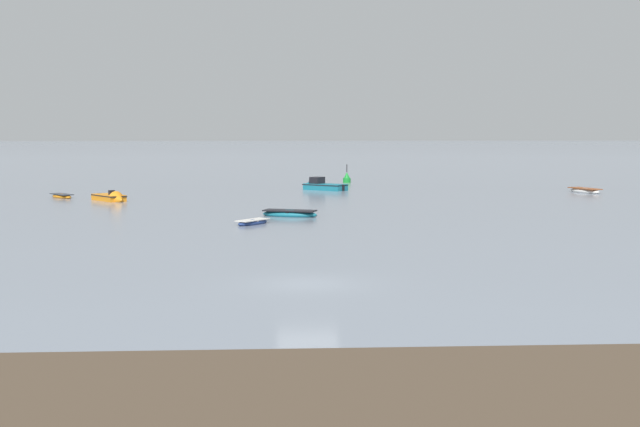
{
  "coord_description": "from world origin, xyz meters",
  "views": [
    {
      "loc": [
        -1.54,
        -35.87,
        6.36
      ],
      "look_at": [
        1.82,
        22.83,
        0.69
      ],
      "focal_mm": 49.9,
      "sensor_mm": 36.0,
      "label": 1
    }
  ],
  "objects_px": {
    "motorboat_moored_2": "(112,199)",
    "channel_buoy": "(347,179)",
    "rowboat_moored_3": "(585,191)",
    "motorboat_moored_3": "(319,187)",
    "rowboat_moored_6": "(290,214)",
    "rowboat_moored_2": "(253,222)",
    "rowboat_moored_5": "(62,196)"
  },
  "relations": [
    {
      "from": "motorboat_moored_2",
      "to": "channel_buoy",
      "type": "height_order",
      "value": "channel_buoy"
    },
    {
      "from": "rowboat_moored_3",
      "to": "motorboat_moored_2",
      "type": "bearing_deg",
      "value": 81.3
    },
    {
      "from": "motorboat_moored_3",
      "to": "rowboat_moored_6",
      "type": "height_order",
      "value": "motorboat_moored_3"
    },
    {
      "from": "motorboat_moored_2",
      "to": "rowboat_moored_6",
      "type": "relative_size",
      "value": 1.02
    },
    {
      "from": "rowboat_moored_6",
      "to": "rowboat_moored_3",
      "type": "bearing_deg",
      "value": 56.36
    },
    {
      "from": "rowboat_moored_2",
      "to": "motorboat_moored_2",
      "type": "xyz_separation_m",
      "value": [
        -12.56,
        19.4,
        0.08
      ]
    },
    {
      "from": "rowboat_moored_3",
      "to": "rowboat_moored_5",
      "type": "height_order",
      "value": "rowboat_moored_3"
    },
    {
      "from": "rowboat_moored_6",
      "to": "channel_buoy",
      "type": "relative_size",
      "value": 1.88
    },
    {
      "from": "rowboat_moored_3",
      "to": "rowboat_moored_2",
      "type": "bearing_deg",
      "value": 111.58
    },
    {
      "from": "motorboat_moored_2",
      "to": "rowboat_moored_6",
      "type": "xyz_separation_m",
      "value": [
        15.14,
        -14.23,
        -0.03
      ]
    },
    {
      "from": "rowboat_moored_5",
      "to": "motorboat_moored_3",
      "type": "relative_size",
      "value": 0.62
    },
    {
      "from": "rowboat_moored_5",
      "to": "motorboat_moored_3",
      "type": "distance_m",
      "value": 25.74
    },
    {
      "from": "motorboat_moored_3",
      "to": "rowboat_moored_6",
      "type": "distance_m",
      "value": 27.68
    },
    {
      "from": "rowboat_moored_3",
      "to": "motorboat_moored_3",
      "type": "xyz_separation_m",
      "value": [
        -26.0,
        5.44,
        0.13
      ]
    },
    {
      "from": "rowboat_moored_2",
      "to": "rowboat_moored_3",
      "type": "distance_m",
      "value": 42.16
    },
    {
      "from": "motorboat_moored_2",
      "to": "channel_buoy",
      "type": "bearing_deg",
      "value": 101.36
    },
    {
      "from": "motorboat_moored_2",
      "to": "rowboat_moored_5",
      "type": "distance_m",
      "value": 6.71
    },
    {
      "from": "motorboat_moored_2",
      "to": "channel_buoy",
      "type": "distance_m",
      "value": 33.84
    },
    {
      "from": "rowboat_moored_2",
      "to": "rowboat_moored_5",
      "type": "bearing_deg",
      "value": 73.92
    },
    {
      "from": "motorboat_moored_2",
      "to": "rowboat_moored_6",
      "type": "distance_m",
      "value": 20.78
    },
    {
      "from": "rowboat_moored_2",
      "to": "motorboat_moored_3",
      "type": "relative_size",
      "value": 0.56
    },
    {
      "from": "rowboat_moored_2",
      "to": "motorboat_moored_3",
      "type": "height_order",
      "value": "motorboat_moored_3"
    },
    {
      "from": "rowboat_moored_3",
      "to": "channel_buoy",
      "type": "distance_m",
      "value": 28.05
    },
    {
      "from": "rowboat_moored_5",
      "to": "motorboat_moored_3",
      "type": "xyz_separation_m",
      "value": [
        24.09,
        9.08,
        0.16
      ]
    },
    {
      "from": "rowboat_moored_2",
      "to": "rowboat_moored_3",
      "type": "relative_size",
      "value": 0.68
    },
    {
      "from": "motorboat_moored_3",
      "to": "rowboat_moored_3",
      "type": "bearing_deg",
      "value": -152.27
    },
    {
      "from": "motorboat_moored_3",
      "to": "channel_buoy",
      "type": "bearing_deg",
      "value": -68.72
    },
    {
      "from": "rowboat_moored_2",
      "to": "rowboat_moored_5",
      "type": "distance_m",
      "value": 29.54
    },
    {
      "from": "motorboat_moored_3",
      "to": "channel_buoy",
      "type": "height_order",
      "value": "channel_buoy"
    },
    {
      "from": "rowboat_moored_5",
      "to": "rowboat_moored_2",
      "type": "bearing_deg",
      "value": 179.44
    },
    {
      "from": "rowboat_moored_3",
      "to": "motorboat_moored_2",
      "type": "distance_m",
      "value": 45.47
    },
    {
      "from": "motorboat_moored_2",
      "to": "channel_buoy",
      "type": "xyz_separation_m",
      "value": [
        22.72,
        25.07,
        0.25
      ]
    }
  ]
}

